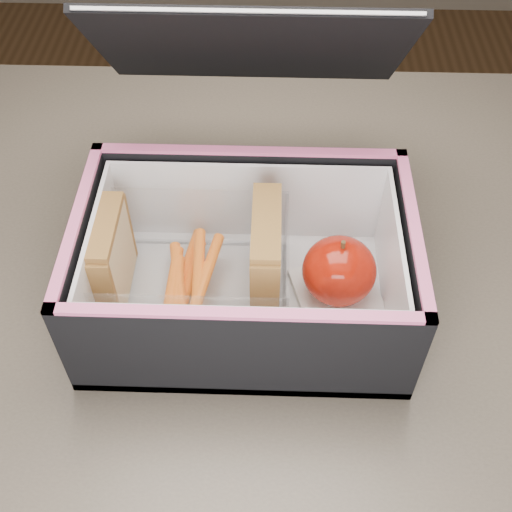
{
  "coord_description": "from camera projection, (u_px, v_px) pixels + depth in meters",
  "views": [
    {
      "loc": [
        0.0,
        -0.42,
        1.28
      ],
      "look_at": [
        -0.01,
        -0.02,
        0.81
      ],
      "focal_mm": 45.0,
      "sensor_mm": 36.0,
      "label": 1
    }
  ],
  "objects": [
    {
      "name": "lunch_bag",
      "position": [
        245.0,
        258.0,
        0.61
      ],
      "size": [
        0.31,
        0.34,
        0.27
      ],
      "color": "black",
      "rests_on": "kitchen_table"
    },
    {
      "name": "red_apple",
      "position": [
        339.0,
        271.0,
        0.61
      ],
      "size": [
        0.09,
        0.09,
        0.08
      ],
      "rotation": [
        0.0,
        0.0,
        -0.24
      ],
      "color": "#7B0C03",
      "rests_on": "paper_napkin"
    },
    {
      "name": "sandwich_right",
      "position": [
        266.0,
        258.0,
        0.6
      ],
      "size": [
        0.03,
        0.09,
        0.1
      ],
      "color": "tan",
      "rests_on": "plastic_tub"
    },
    {
      "name": "plastic_tub",
      "position": [
        189.0,
        267.0,
        0.62
      ],
      "size": [
        0.19,
        0.14,
        0.08
      ],
      "primitive_type": null,
      "color": "white",
      "rests_on": "lunch_bag"
    },
    {
      "name": "sandwich_left",
      "position": [
        112.0,
        258.0,
        0.61
      ],
      "size": [
        0.02,
        0.08,
        0.09
      ],
      "color": "tan",
      "rests_on": "plastic_tub"
    },
    {
      "name": "carrot_sticks",
      "position": [
        188.0,
        281.0,
        0.63
      ],
      "size": [
        0.06,
        0.15,
        0.03
      ],
      "color": "orange",
      "rests_on": "plastic_tub"
    },
    {
      "name": "paper_napkin",
      "position": [
        338.0,
        296.0,
        0.64
      ],
      "size": [
        0.1,
        0.1,
        0.01
      ],
      "primitive_type": "cube",
      "rotation": [
        0.0,
        0.0,
        0.27
      ],
      "color": "white",
      "rests_on": "lunch_bag"
    },
    {
      "name": "kitchen_table",
      "position": [
        266.0,
        333.0,
        0.74
      ],
      "size": [
        1.2,
        0.8,
        0.75
      ],
      "color": "brown",
      "rests_on": "ground"
    }
  ]
}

